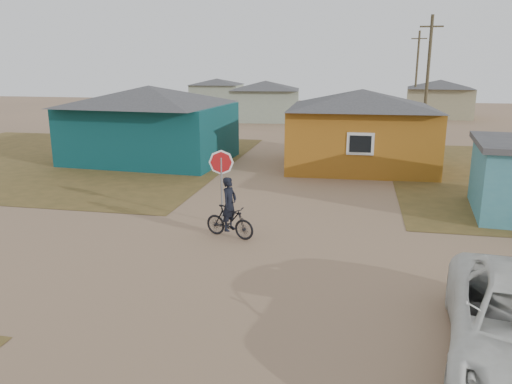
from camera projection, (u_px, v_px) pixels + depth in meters
The scene contains 11 objects.
ground at pixel (257, 272), 12.63m from camera, with size 120.00×120.00×0.00m, color #927054.
grass_nw at pixel (56, 158), 27.65m from camera, with size 20.00×18.00×0.00m, color brown.
house_teal at pixel (150, 123), 26.56m from camera, with size 8.93×7.08×4.00m.
house_yellow at pixel (361, 128), 24.94m from camera, with size 7.72×6.76×3.90m.
house_pale_west at pixel (266, 100), 45.58m from camera, with size 7.04×6.15×3.60m.
house_beige_east at pixel (439, 98), 48.21m from camera, with size 6.95×6.05×3.60m.
house_pale_north at pixel (217, 93), 58.53m from camera, with size 6.28×5.81×3.40m.
utility_pole_near at pixel (427, 79), 31.23m from camera, with size 1.40×0.20×8.00m.
utility_pole_far at pixel (416, 74), 46.22m from camera, with size 1.40×0.20×8.00m.
stop_sign at pixel (221, 170), 15.96m from camera, with size 0.79×0.24×2.46m.
cyclist at pixel (230, 216), 14.99m from camera, with size 1.71×0.93×1.86m.
Camera 1 is at (2.30, -11.50, 5.13)m, focal length 35.00 mm.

